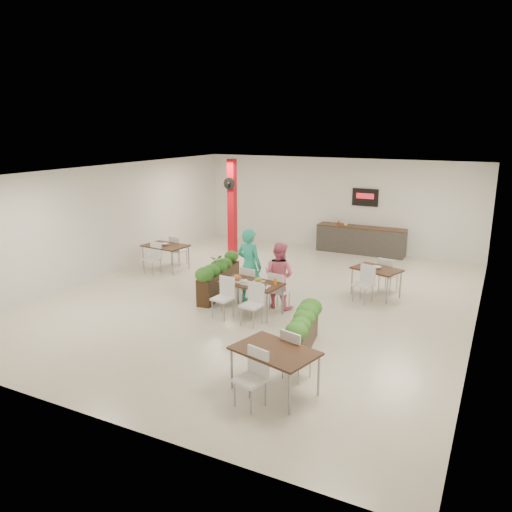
% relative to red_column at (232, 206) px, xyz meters
% --- Properties ---
extents(ground, '(12.00, 12.00, 0.00)m').
position_rel_red_column_xyz_m(ground, '(3.00, -3.79, -1.64)').
color(ground, beige).
rests_on(ground, ground).
extents(room_shell, '(10.10, 12.10, 3.22)m').
position_rel_red_column_xyz_m(room_shell, '(3.00, -3.79, 0.36)').
color(room_shell, white).
rests_on(room_shell, ground).
extents(red_column, '(0.40, 0.41, 3.20)m').
position_rel_red_column_xyz_m(red_column, '(0.00, 0.00, 0.00)').
color(red_column, red).
rests_on(red_column, ground).
extents(service_counter, '(3.00, 0.64, 2.20)m').
position_rel_red_column_xyz_m(service_counter, '(4.00, 1.86, -1.15)').
color(service_counter, '#2F2D2A').
rests_on(service_counter, ground).
extents(main_table, '(1.49, 1.76, 0.92)m').
position_rel_red_column_xyz_m(main_table, '(3.22, -4.85, -1.01)').
color(main_table, black).
rests_on(main_table, ground).
extents(diner_man, '(0.73, 0.53, 1.87)m').
position_rel_red_column_xyz_m(diner_man, '(2.83, -4.20, -0.71)').
color(diner_man, '#29B394').
rests_on(diner_man, ground).
extents(diner_woman, '(0.85, 0.70, 1.61)m').
position_rel_red_column_xyz_m(diner_woman, '(3.63, -4.20, -0.84)').
color(diner_woman, pink).
rests_on(diner_woman, ground).
extents(planter_left, '(0.62, 2.12, 1.12)m').
position_rel_red_column_xyz_m(planter_left, '(1.89, -4.08, -1.11)').
color(planter_left, black).
rests_on(planter_left, ground).
extents(planter_right, '(0.61, 1.70, 0.89)m').
position_rel_red_column_xyz_m(planter_right, '(5.06, -6.18, -1.16)').
color(planter_right, black).
rests_on(planter_right, ground).
extents(side_table_a, '(1.37, 1.65, 0.92)m').
position_rel_red_column_xyz_m(side_table_a, '(-0.82, -2.71, -1.01)').
color(side_table_a, black).
rests_on(side_table_a, ground).
extents(side_table_b, '(1.33, 1.67, 0.92)m').
position_rel_red_column_xyz_m(side_table_b, '(5.55, -2.37, -1.02)').
color(side_table_b, black).
rests_on(side_table_b, ground).
extents(side_table_c, '(1.52, 1.67, 0.92)m').
position_rel_red_column_xyz_m(side_table_c, '(5.20, -7.87, -1.01)').
color(side_table_c, black).
rests_on(side_table_c, ground).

